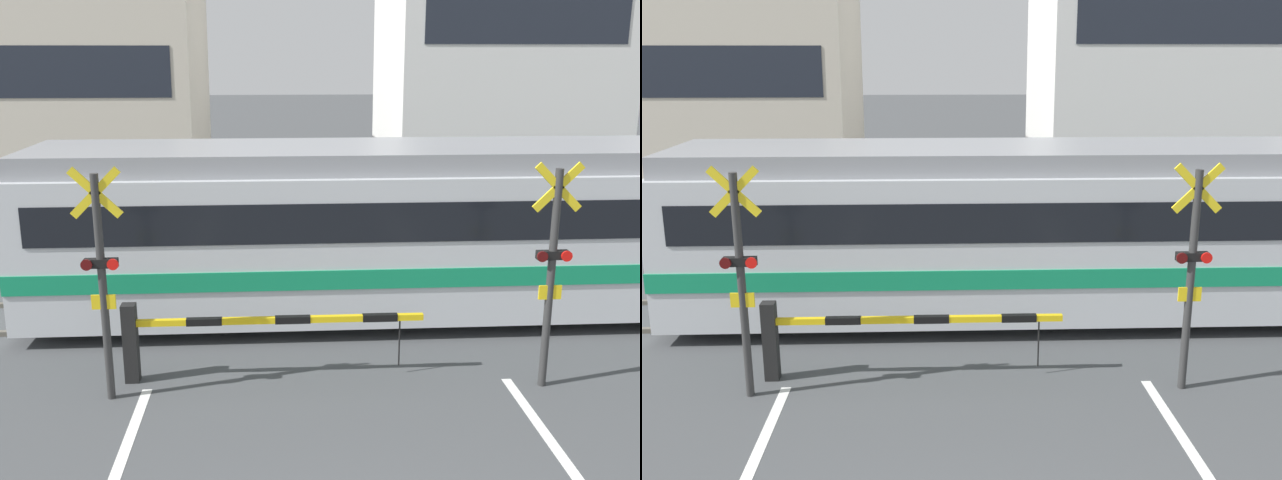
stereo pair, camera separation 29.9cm
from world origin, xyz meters
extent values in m
cube|color=#5B564C|center=(0.00, 7.34, 0.04)|extent=(50.00, 0.10, 0.08)
cube|color=#5B564C|center=(0.00, 8.78, 0.04)|extent=(50.00, 0.10, 0.08)
cube|color=silver|center=(4.79, 8.06, 1.47)|extent=(19.64, 2.82, 2.48)
cube|color=gray|center=(4.79, 8.06, 2.89)|extent=(19.44, 2.48, 0.36)
cube|color=#148C59|center=(4.79, 8.06, 1.10)|extent=(19.66, 2.88, 0.32)
cube|color=black|center=(4.79, 8.06, 2.03)|extent=(18.85, 2.86, 0.64)
cube|color=black|center=(-5.04, 8.06, 2.03)|extent=(0.03, 1.97, 0.80)
cylinder|color=black|center=(-1.30, 7.34, 0.38)|extent=(0.76, 0.12, 0.76)
cylinder|color=black|center=(-1.30, 8.78, 0.38)|extent=(0.76, 0.12, 0.76)
cube|color=black|center=(-2.84, 5.46, 0.59)|extent=(0.20, 0.20, 1.18)
cube|color=yellow|center=(-0.73, 5.46, 0.89)|extent=(4.24, 0.09, 0.09)
cube|color=black|center=(-1.78, 5.46, 0.89)|extent=(0.51, 0.10, 0.10)
cube|color=black|center=(-0.51, 5.46, 0.89)|extent=(0.51, 0.10, 0.10)
cube|color=black|center=(0.76, 5.46, 0.89)|extent=(0.51, 0.10, 0.10)
cylinder|color=black|center=(1.05, 5.46, 0.49)|extent=(0.02, 0.02, 0.71)
cube|color=black|center=(2.84, 10.58, 0.59)|extent=(0.20, 0.20, 1.18)
cube|color=yellow|center=(0.73, 10.58, 0.89)|extent=(4.24, 0.09, 0.09)
cube|color=black|center=(1.78, 10.58, 0.89)|extent=(0.51, 0.10, 0.10)
cube|color=black|center=(0.51, 10.58, 0.89)|extent=(0.51, 0.10, 0.10)
cube|color=black|center=(-0.76, 10.58, 0.89)|extent=(0.51, 0.10, 0.10)
cylinder|color=black|center=(-1.05, 10.58, 0.49)|extent=(0.02, 0.02, 0.71)
cylinder|color=#333333|center=(-3.04, 4.94, 1.57)|extent=(0.11, 0.11, 3.14)
cube|color=yellow|center=(-3.04, 4.94, 2.89)|extent=(0.68, 0.04, 0.68)
cube|color=yellow|center=(-3.04, 4.94, 2.89)|extent=(0.68, 0.04, 0.68)
cube|color=black|center=(-3.04, 4.94, 1.95)|extent=(0.44, 0.12, 0.12)
cylinder|color=#4C0C0C|center=(-3.21, 4.86, 1.95)|extent=(0.15, 0.03, 0.15)
cylinder|color=red|center=(-2.87, 4.86, 1.95)|extent=(0.15, 0.03, 0.15)
cube|color=yellow|center=(-3.04, 4.92, 1.41)|extent=(0.32, 0.03, 0.20)
cylinder|color=#333333|center=(3.04, 4.94, 1.57)|extent=(0.11, 0.11, 3.14)
cube|color=yellow|center=(3.04, 4.94, 2.89)|extent=(0.68, 0.04, 0.68)
cube|color=yellow|center=(3.04, 4.94, 2.89)|extent=(0.68, 0.04, 0.68)
cube|color=black|center=(3.04, 4.94, 1.95)|extent=(0.44, 0.12, 0.12)
cylinder|color=#4C0C0C|center=(2.87, 4.86, 1.95)|extent=(0.15, 0.03, 0.15)
cylinder|color=red|center=(3.21, 4.86, 1.95)|extent=(0.15, 0.03, 0.15)
cube|color=yellow|center=(3.04, 4.92, 1.41)|extent=(0.32, 0.03, 0.20)
cylinder|color=#33384C|center=(-1.02, 13.48, 0.38)|extent=(0.13, 0.13, 0.77)
cylinder|color=#33384C|center=(-0.88, 13.48, 0.38)|extent=(0.13, 0.13, 0.77)
cube|color=navy|center=(-0.95, 13.48, 1.07)|extent=(0.38, 0.22, 0.61)
sphere|color=tan|center=(-0.95, 13.48, 1.49)|extent=(0.21, 0.21, 0.21)
cube|color=beige|center=(-6.53, 20.81, 3.73)|extent=(6.67, 6.62, 7.45)
cube|color=#1E232D|center=(-6.53, 17.49, 4.10)|extent=(5.61, 0.03, 1.49)
cube|color=white|center=(6.90, 20.81, 5.44)|extent=(7.42, 6.62, 10.87)
cube|color=#1E232D|center=(6.90, 17.49, 5.98)|extent=(6.23, 0.03, 2.17)
camera|label=1|loc=(-0.75, -4.21, 4.61)|focal=40.00mm
camera|label=2|loc=(-0.45, -4.23, 4.61)|focal=40.00mm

